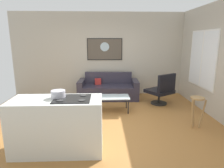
% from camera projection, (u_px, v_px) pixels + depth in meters
% --- Properties ---
extents(ground, '(6.40, 6.40, 0.04)m').
position_uv_depth(ground, '(108.00, 122.00, 4.65)').
color(ground, '#A56D35').
extents(back_wall, '(6.40, 0.05, 2.80)m').
position_uv_depth(back_wall, '(107.00, 54.00, 6.69)').
color(back_wall, '#B6AE9E').
rests_on(back_wall, ground).
extents(right_wall, '(0.05, 6.40, 2.80)m').
position_uv_depth(right_wall, '(216.00, 61.00, 4.73)').
color(right_wall, '#B3AC9D').
rests_on(right_wall, ground).
extents(couch, '(1.96, 0.90, 0.83)m').
position_uv_depth(couch, '(108.00, 90.00, 6.41)').
color(couch, '#2D2937').
rests_on(couch, ground).
extents(coffee_table, '(0.95, 0.53, 0.41)m').
position_uv_depth(coffee_table, '(111.00, 98.00, 5.21)').
color(coffee_table, silver).
rests_on(coffee_table, ground).
extents(armchair, '(0.92, 0.91, 0.94)m').
position_uv_depth(armchair, '(162.00, 90.00, 5.73)').
color(armchair, black).
rests_on(armchair, ground).
extents(bar_stool, '(0.34, 0.33, 0.69)m').
position_uv_depth(bar_stool, '(197.00, 105.00, 4.20)').
color(bar_stool, '#A37C4B').
rests_on(bar_stool, ground).
extents(kitchen_counter, '(1.51, 0.67, 0.96)m').
position_uv_depth(kitchen_counter, '(58.00, 125.00, 3.32)').
color(kitchen_counter, silver).
rests_on(kitchen_counter, ground).
extents(mixing_bowl, '(0.24, 0.24, 0.13)m').
position_uv_depth(mixing_bowl, '(58.00, 94.00, 3.28)').
color(mixing_bowl, silver).
rests_on(mixing_bowl, kitchen_counter).
extents(wall_painting, '(1.19, 0.03, 0.73)m').
position_uv_depth(wall_painting, '(105.00, 49.00, 6.61)').
color(wall_painting, black).
extents(window, '(0.03, 1.43, 1.55)m').
position_uv_depth(window, '(202.00, 59.00, 5.31)').
color(window, silver).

